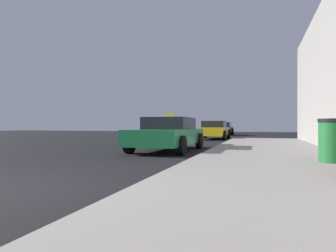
{
  "coord_description": "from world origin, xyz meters",
  "views": [
    {
      "loc": [
        3.66,
        -3.17,
        0.97
      ],
      "look_at": [
        1.52,
        3.41,
        0.95
      ],
      "focal_mm": 30.41,
      "sensor_mm": 36.0,
      "label": 1
    }
  ],
  "objects_px": {
    "car_green": "(168,134)",
    "car_yellow": "(214,130)",
    "car_black": "(222,129)",
    "trash_bin": "(333,140)"
  },
  "relations": [
    {
      "from": "car_green",
      "to": "car_yellow",
      "type": "xyz_separation_m",
      "value": [
        0.24,
        9.69,
        -0.0
      ]
    },
    {
      "from": "trash_bin",
      "to": "car_black",
      "type": "relative_size",
      "value": 0.22
    },
    {
      "from": "trash_bin",
      "to": "car_black",
      "type": "xyz_separation_m",
      "value": [
        -5.11,
        21.1,
        0.01
      ]
    },
    {
      "from": "car_green",
      "to": "car_black",
      "type": "relative_size",
      "value": 1.01
    },
    {
      "from": "trash_bin",
      "to": "car_black",
      "type": "bearing_deg",
      "value": 103.62
    },
    {
      "from": "trash_bin",
      "to": "car_green",
      "type": "height_order",
      "value": "car_green"
    },
    {
      "from": "car_black",
      "to": "car_yellow",
      "type": "bearing_deg",
      "value": 93.34
    },
    {
      "from": "car_yellow",
      "to": "car_green",
      "type": "bearing_deg",
      "value": 88.56
    },
    {
      "from": "car_yellow",
      "to": "car_black",
      "type": "relative_size",
      "value": 1.0
    },
    {
      "from": "car_green",
      "to": "car_yellow",
      "type": "bearing_deg",
      "value": -91.44
    }
  ]
}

